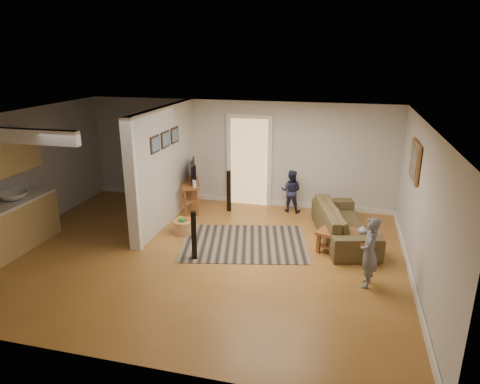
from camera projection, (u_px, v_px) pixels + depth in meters
name	position (u px, v px, depth m)	size (l,w,h in m)	color
ground	(198.00, 254.00, 7.95)	(7.50, 7.50, 0.00)	brown
room_shell	(150.00, 169.00, 8.13)	(7.54, 6.02, 2.52)	beige
area_rug	(244.00, 243.00, 8.39)	(2.42, 1.77, 0.01)	black
sofa	(343.00, 238.00, 8.61)	(2.29, 0.90, 0.67)	#4B3D25
coffee_table	(349.00, 238.00, 7.83)	(1.22, 0.96, 0.63)	brown
tv_console	(191.00, 184.00, 10.00)	(0.79, 1.16, 0.93)	brown
speaker_left	(194.00, 235.00, 7.62)	(0.09, 0.09, 0.92)	black
speaker_right	(229.00, 191.00, 9.95)	(0.10, 0.10, 0.97)	black
toy_basket	(184.00, 226.00, 8.80)	(0.43, 0.43, 0.38)	#A87A49
child	(366.00, 285.00, 6.88)	(0.42, 0.28, 1.16)	slate
toddler	(290.00, 211.00, 10.07)	(0.49, 0.38, 1.00)	#1F2442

